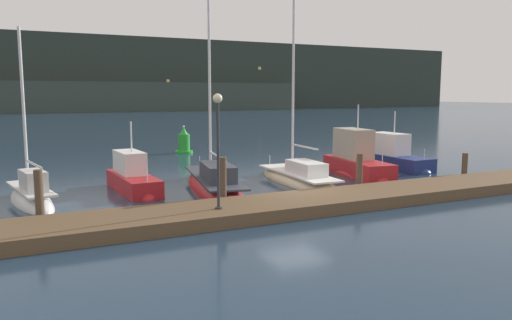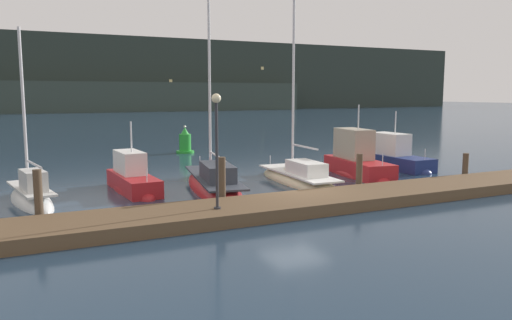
% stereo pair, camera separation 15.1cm
% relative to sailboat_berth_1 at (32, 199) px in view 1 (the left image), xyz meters
% --- Properties ---
extents(ground_plane, '(400.00, 400.00, 0.00)m').
position_rel_sailboat_berth_1_xyz_m(ground_plane, '(9.87, -3.87, -0.18)').
color(ground_plane, '#1E3347').
extents(dock, '(29.02, 2.80, 0.45)m').
position_rel_sailboat_berth_1_xyz_m(dock, '(9.87, -5.55, 0.05)').
color(dock, brown).
rests_on(dock, ground).
extents(mooring_pile_0, '(0.28, 0.28, 1.90)m').
position_rel_sailboat_berth_1_xyz_m(mooring_pile_0, '(0.15, -3.90, 0.77)').
color(mooring_pile_0, '#4C3D2D').
rests_on(mooring_pile_0, ground).
extents(mooring_pile_1, '(0.28, 0.28, 1.95)m').
position_rel_sailboat_berth_1_xyz_m(mooring_pile_1, '(6.63, -3.90, 0.80)').
color(mooring_pile_1, '#4C3D2D').
rests_on(mooring_pile_1, ground).
extents(mooring_pile_2, '(0.28, 0.28, 1.74)m').
position_rel_sailboat_berth_1_xyz_m(mooring_pile_2, '(13.11, -3.90, 0.69)').
color(mooring_pile_2, '#4C3D2D').
rests_on(mooring_pile_2, ground).
extents(mooring_pile_3, '(0.28, 0.28, 1.43)m').
position_rel_sailboat_berth_1_xyz_m(mooring_pile_3, '(19.60, -3.90, 0.54)').
color(mooring_pile_3, '#4C3D2D').
rests_on(mooring_pile_3, ground).
extents(sailboat_berth_1, '(2.13, 5.19, 7.51)m').
position_rel_sailboat_berth_1_xyz_m(sailboat_berth_1, '(0.00, 0.00, 0.00)').
color(sailboat_berth_1, white).
rests_on(sailboat_berth_1, ground).
extents(motorboat_berth_2, '(1.75, 5.16, 3.77)m').
position_rel_sailboat_berth_1_xyz_m(motorboat_berth_2, '(4.20, 0.85, 0.10)').
color(motorboat_berth_2, red).
rests_on(motorboat_berth_2, ground).
extents(sailboat_berth_3, '(3.42, 8.64, 11.90)m').
position_rel_sailboat_berth_1_xyz_m(sailboat_berth_3, '(7.62, -0.36, -0.04)').
color(sailboat_berth_3, red).
rests_on(sailboat_berth_3, ground).
extents(sailboat_berth_4, '(2.24, 7.33, 9.93)m').
position_rel_sailboat_berth_1_xyz_m(sailboat_berth_4, '(11.99, -0.57, -0.04)').
color(sailboat_berth_4, beige).
rests_on(sailboat_berth_4, ground).
extents(motorboat_berth_5, '(2.55, 5.83, 4.42)m').
position_rel_sailboat_berth_1_xyz_m(motorboat_berth_5, '(15.97, 0.01, 0.27)').
color(motorboat_berth_5, red).
rests_on(motorboat_berth_5, ground).
extents(motorboat_berth_6, '(1.93, 5.46, 4.00)m').
position_rel_sailboat_berth_1_xyz_m(motorboat_berth_6, '(19.52, 1.16, 0.16)').
color(motorboat_berth_6, navy).
rests_on(motorboat_berth_6, ground).
extents(channel_buoy, '(1.31, 1.31, 2.02)m').
position_rel_sailboat_berth_1_xyz_m(channel_buoy, '(10.75, 13.82, 0.58)').
color(channel_buoy, green).
rests_on(channel_buoy, ground).
extents(dock_lamppost, '(0.32, 0.32, 3.91)m').
position_rel_sailboat_berth_1_xyz_m(dock_lamppost, '(5.67, -5.87, 2.89)').
color(dock_lamppost, '#2D2D33').
rests_on(dock_lamppost, dock).
extents(hillside_backdrop, '(240.00, 23.00, 18.40)m').
position_rel_sailboat_berth_1_xyz_m(hillside_backdrop, '(8.24, 110.87, 8.31)').
color(hillside_backdrop, '#28332D').
rests_on(hillside_backdrop, ground).
extents(rowboat_adrift, '(2.55, 2.59, 0.56)m').
position_rel_sailboat_berth_1_xyz_m(rowboat_adrift, '(27.16, 8.96, -0.17)').
color(rowboat_adrift, beige).
rests_on(rowboat_adrift, ground).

